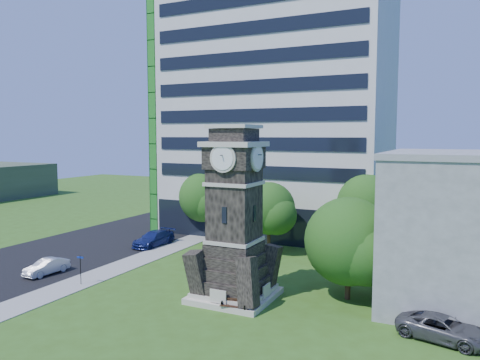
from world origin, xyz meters
The scene contains 14 objects.
ground centered at (0.00, 0.00, 0.00)m, with size 160.00×160.00×0.00m, color #345618.
sidewalk centered at (-9.50, 5.00, 0.03)m, with size 3.00×70.00×0.06m, color gray.
street centered at (-18.00, 5.00, 0.01)m, with size 14.00×80.00×0.02m, color black.
clock_tower centered at (3.00, 2.00, 5.28)m, with size 5.40×5.40×12.22m.
office_tall centered at (-3.20, 25.84, 14.22)m, with size 26.20×15.11×28.60m.
car_street_mid centered at (-13.61, 0.31, 0.63)m, with size 1.34×3.84×1.26m, color #BABDC3.
car_street_north centered at (-11.68, 12.44, 0.76)m, with size 2.13×5.23×1.52m, color navy.
car_east_lot centered at (16.61, 1.00, 0.70)m, with size 2.31×5.00×1.39m, color #4B4B50.
park_bench centered at (4.17, -0.41, 0.48)m, with size 1.77×0.47×0.92m.
street_sign centered at (-8.98, -0.54, 1.44)m, with size 0.55×0.06×2.30m.
tree_nw centered at (-9.46, 19.29, 4.27)m, with size 6.41×5.82×7.36m.
tree_nc centered at (0.31, 15.02, 4.24)m, with size 5.66×5.14×6.99m.
tree_ne centered at (9.04, 18.56, 4.73)m, with size 6.32×5.75×7.80m.
tree_east centered at (10.32, 5.35, 3.98)m, with size 6.79×6.17×7.23m.
Camera 1 is at (17.39, -26.76, 11.50)m, focal length 35.00 mm.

